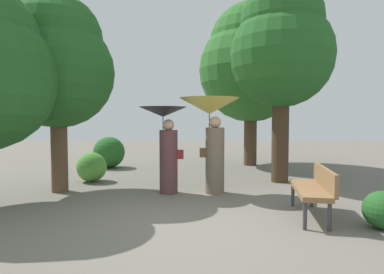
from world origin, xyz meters
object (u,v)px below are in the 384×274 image
Objects in this scene: park_bench at (314,187)px; tree_mid_right at (281,46)px; person_left at (166,136)px; person_right at (211,122)px; tree_near_right at (251,62)px; tree_near_left at (57,62)px.

park_bench is 0.30× the size of tree_mid_right.
person_left is 3.23m from park_bench.
tree_mid_right reaches higher than person_right.
person_left is 1.21× the size of park_bench.
person_right is 0.37× the size of tree_near_right.
tree_near_left reaches higher than person_left.
tree_near_left is at bearing 90.78° from person_right.
tree_near_left is 0.76× the size of tree_near_right.
person_right is 0.48× the size of tree_near_left.
person_left is 0.33× the size of tree_near_right.
park_bench is at bearing -89.91° from tree_near_right.
person_left is at bearing -154.64° from tree_mid_right.
tree_near_right is at bearing -17.20° from person_right.
tree_near_right is 3.16m from tree_mid_right.
person_left is 0.91× the size of person_right.
tree_near_left is (-3.38, 0.11, 1.32)m from person_right.
person_left is at bearing -3.05° from tree_near_left.
park_bench is 0.36× the size of tree_near_left.
person_right is at bearing -86.22° from person_left.
tree_near_right is at bearing -27.42° from person_left.
person_right is at bearing -128.32° from park_bench.
tree_mid_right is (1.85, 1.33, 1.94)m from person_right.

